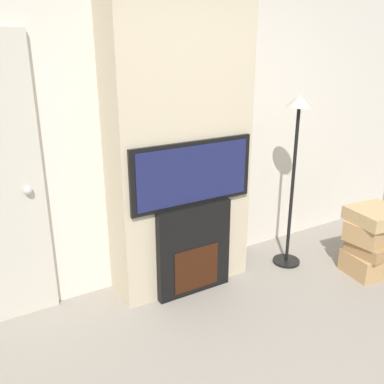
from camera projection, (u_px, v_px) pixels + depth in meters
The scene contains 6 objects.
wall_back at pixel (166, 122), 3.49m from camera, with size 6.00×0.06×2.70m.
chimney_breast at pixel (179, 126), 3.31m from camera, with size 1.13×0.39×2.70m.
fireplace at pixel (192, 248), 3.48m from camera, with size 0.65×0.15×0.77m.
television at pixel (192, 173), 3.26m from camera, with size 1.04×0.07×0.51m.
floor_lamp at pixel (296, 149), 3.67m from camera, with size 0.25×0.25×1.56m.
box_stack at pixel (372, 240), 3.77m from camera, with size 0.47×0.44×0.61m.
Camera 1 is at (-1.59, -1.07, 1.99)m, focal length 40.00 mm.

